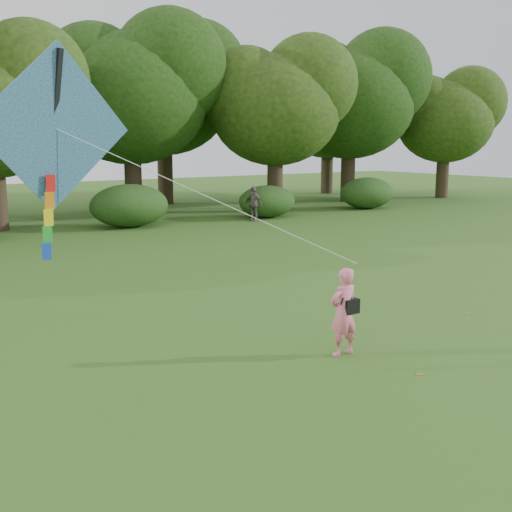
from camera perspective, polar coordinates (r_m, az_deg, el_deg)
ground at (r=12.17m, az=9.81°, el=-7.83°), size 100.00×100.00×0.00m
man_kite_flyer at (r=11.36m, az=7.78°, el=-4.94°), size 0.58×0.39×1.57m
bystander_right at (r=30.22m, az=-0.23°, el=4.69°), size 0.71×1.03×1.63m
crossbody_bag at (r=11.39m, az=8.33°, el=-4.38°), size 0.43×0.20×0.67m
flying_kite at (r=10.27m, az=-17.42°, el=10.54°), size 5.88×2.06×3.57m
tree_line at (r=32.70m, az=-17.22°, el=13.06°), size 54.70×15.30×9.48m
shrub_band at (r=27.06m, az=-18.21°, el=3.61°), size 39.15×3.22×1.88m
fallen_leaves at (r=17.21m, az=4.26°, el=-2.33°), size 6.67×13.05×0.01m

